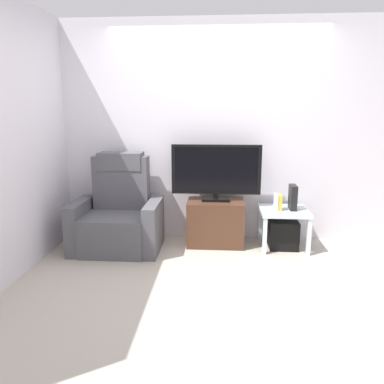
# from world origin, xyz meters

# --- Properties ---
(ground_plane) EXTENTS (6.40, 6.40, 0.00)m
(ground_plane) POSITION_xyz_m (0.00, 0.00, 0.00)
(ground_plane) COLOR #B2A899
(wall_back) EXTENTS (6.40, 0.06, 2.60)m
(wall_back) POSITION_xyz_m (0.00, 1.13, 1.30)
(wall_back) COLOR silver
(wall_back) RESTS_ON ground
(wall_side) EXTENTS (0.06, 4.48, 2.60)m
(wall_side) POSITION_xyz_m (-1.88, 0.00, 1.30)
(wall_side) COLOR silver
(wall_side) RESTS_ON ground
(tv_stand) EXTENTS (0.66, 0.46, 0.52)m
(tv_stand) POSITION_xyz_m (-0.00, 0.84, 0.26)
(tv_stand) COLOR #4C2D1E
(tv_stand) RESTS_ON ground
(television) EXTENTS (1.03, 0.20, 0.65)m
(television) POSITION_xyz_m (-0.00, 0.86, 0.87)
(television) COLOR black
(television) RESTS_ON tv_stand
(recliner_armchair) EXTENTS (0.98, 0.78, 1.08)m
(recliner_armchair) POSITION_xyz_m (-1.11, 0.64, 0.37)
(recliner_armchair) COLOR #515156
(recliner_armchair) RESTS_ON ground
(side_table) EXTENTS (0.54, 0.54, 0.45)m
(side_table) POSITION_xyz_m (0.78, 0.78, 0.38)
(side_table) COLOR silver
(side_table) RESTS_ON ground
(subwoofer_box) EXTENTS (0.32, 0.32, 0.32)m
(subwoofer_box) POSITION_xyz_m (0.78, 0.78, 0.16)
(subwoofer_box) COLOR black
(subwoofer_box) RESTS_ON ground
(book_leftmost) EXTENTS (0.04, 0.10, 0.18)m
(book_leftmost) POSITION_xyz_m (0.68, 0.76, 0.54)
(book_leftmost) COLOR white
(book_leftmost) RESTS_ON side_table
(book_middle) EXTENTS (0.04, 0.13, 0.17)m
(book_middle) POSITION_xyz_m (0.73, 0.76, 0.54)
(book_middle) COLOR gold
(book_middle) RESTS_ON side_table
(game_console) EXTENTS (0.07, 0.20, 0.28)m
(game_console) POSITION_xyz_m (0.87, 0.79, 0.59)
(game_console) COLOR black
(game_console) RESTS_ON side_table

